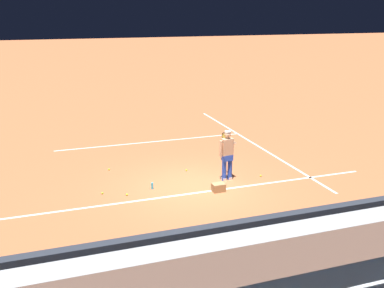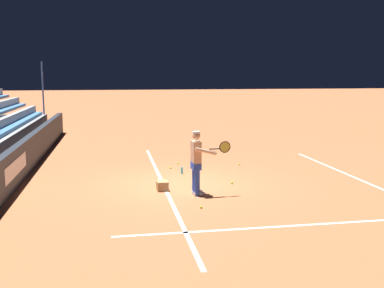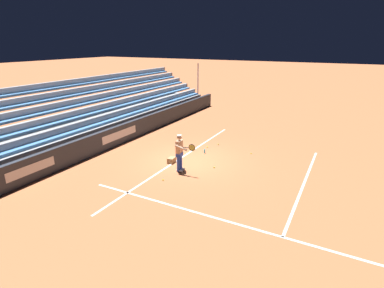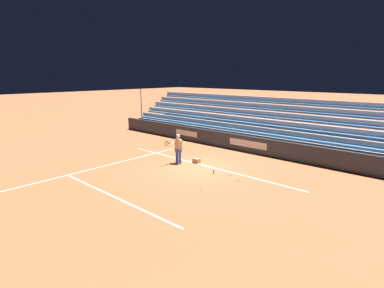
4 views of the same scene
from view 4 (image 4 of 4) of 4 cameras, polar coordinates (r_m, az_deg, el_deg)
ground_plane at (r=16.69m, az=1.19°, el=-4.47°), size 160.00×160.00×0.00m
court_baseline_white at (r=17.05m, az=2.29°, el=-4.08°), size 12.00×0.10×0.01m
court_sideline_white at (r=17.33m, az=-18.16°, el=-4.46°), size 0.10×12.00×0.01m
court_service_line_white at (r=13.27m, az=-14.78°, el=-9.61°), size 8.22×0.10×0.01m
back_wall_sponsor_board at (r=20.26m, az=10.00°, el=0.08°), size 25.41×0.25×1.10m
bleacher_stand at (r=22.44m, az=13.63°, el=1.80°), size 24.14×4.00×3.85m
tennis_player at (r=17.12m, az=-2.69°, el=-0.92°), size 0.59×1.02×1.71m
ball_box_cardboard at (r=17.50m, az=0.84°, el=-3.19°), size 0.41×0.31×0.26m
tennis_ball_stray_back at (r=13.47m, az=1.78°, el=-8.69°), size 0.07×0.07×0.07m
tennis_ball_toward_net at (r=18.28m, az=-5.11°, el=-2.85°), size 0.07×0.07×0.07m
tennis_ball_midcourt at (r=14.77m, az=8.76°, el=-6.85°), size 0.07×0.07×0.07m
tennis_ball_far_right at (r=15.81m, az=-3.19°, el=-5.37°), size 0.07×0.07×0.07m
tennis_ball_on_baseline at (r=15.42m, az=7.32°, el=-5.94°), size 0.07×0.07×0.07m
water_bottle at (r=15.69m, az=4.16°, el=-5.23°), size 0.07×0.07×0.22m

